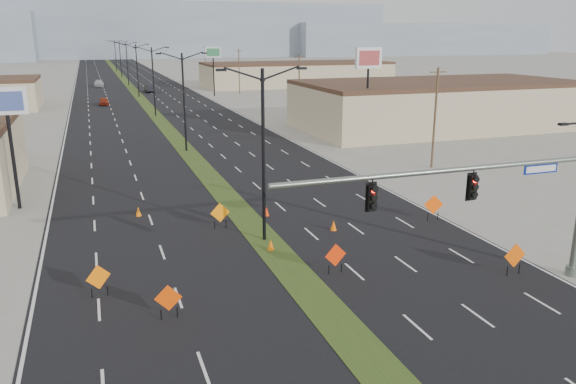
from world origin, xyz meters
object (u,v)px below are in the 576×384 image
object	(u,v)px
streetlight_2	(153,79)
car_mid	(149,88)
car_left	(104,101)
construction_sign_5	(434,205)
pole_sign_west	(7,112)
construction_sign_1	(168,299)
pole_sign_east_far	(213,56)
streetlight_3	(137,69)
streetlight_1	(184,99)
construction_sign_3	(336,256)
signal_mast	(506,193)
streetlight_6	(115,55)
construction_sign_0	(98,278)
streetlight_4	(127,62)
car_far	(99,84)
streetlight_0	(263,150)
construction_sign_2	(220,214)
cone_3	(138,211)
pole_sign_east_near	(368,65)
cone_2	(334,225)
construction_sign_4	(515,257)
cone_1	(266,211)
streetlight_5	(120,58)
cone_0	(271,245)

from	to	relation	value
streetlight_2	car_mid	bearing A→B (deg)	85.53
streetlight_2	car_left	size ratio (longest dim) A/B	2.58
construction_sign_5	pole_sign_west	xyz separation A→B (m)	(-25.90, 11.89, 5.77)
construction_sign_1	pole_sign_east_far	distance (m)	91.36
streetlight_3	car_left	bearing A→B (deg)	-120.77
streetlight_3	construction_sign_5	distance (m)	85.06
streetlight_3	car_mid	xyz separation A→B (m)	(2.87, 8.78, -4.59)
streetlight_1	construction_sign_3	world-z (taller)	streetlight_1
signal_mast	streetlight_6	distance (m)	178.21
streetlight_6	construction_sign_0	bearing A→B (deg)	-93.12
streetlight_4	car_far	distance (m)	8.59
streetlight_0	construction_sign_2	xyz separation A→B (m)	(-2.00, 2.93, -4.45)
streetlight_0	cone_3	bearing A→B (deg)	132.97
signal_mast	construction_sign_3	xyz separation A→B (m)	(-6.56, 4.17, -3.85)
construction_sign_1	pole_sign_west	bearing A→B (deg)	118.77
construction_sign_2	pole_sign_east_near	xyz separation A→B (m)	(22.25, 23.84, 7.60)
cone_2	construction_sign_3	bearing A→B (deg)	-113.03
construction_sign_5	cone_2	xyz separation A→B (m)	(-6.94, 0.35, -0.70)
car_left	car_mid	size ratio (longest dim) A/B	0.78
signal_mast	construction_sign_0	size ratio (longest dim) A/B	10.19
construction_sign_0	cone_2	distance (m)	14.80
construction_sign_3	construction_sign_4	xyz separation A→B (m)	(8.44, -3.16, 0.06)
cone_3	pole_sign_east_near	bearing A→B (deg)	36.09
car_far	cone_1	distance (m)	105.86
cone_2	pole_sign_east_far	distance (m)	81.56
construction_sign_2	car_left	bearing A→B (deg)	91.53
streetlight_1	construction_sign_4	world-z (taller)	streetlight_1
streetlight_6	construction_sign_2	size ratio (longest dim) A/B	6.06
pole_sign_east_near	streetlight_0	bearing A→B (deg)	-137.06
streetlight_0	construction_sign_2	bearing A→B (deg)	124.35
pole_sign_west	pole_sign_east_far	bearing A→B (deg)	66.13
car_mid	car_far	xyz separation A→B (m)	(-9.76, 17.08, -0.08)
signal_mast	streetlight_5	xyz separation A→B (m)	(-8.56, 150.00, 0.63)
construction_sign_2	construction_sign_3	distance (m)	9.63
car_mid	cone_0	xyz separation A→B (m)	(-3.03, -94.53, -0.49)
streetlight_3	cone_2	world-z (taller)	streetlight_3
streetlight_3	cone_3	distance (m)	77.31
streetlight_3	pole_sign_east_near	xyz separation A→B (m)	(20.25, -57.23, 3.15)
streetlight_1	construction_sign_1	bearing A→B (deg)	-100.51
construction_sign_5	cone_1	xyz separation A→B (m)	(-10.03, 4.50, -0.70)
cone_1	signal_mast	bearing A→B (deg)	-63.71
car_mid	construction_sign_0	xyz separation A→B (m)	(-12.29, -97.44, 0.11)
construction_sign_4	pole_sign_east_near	bearing A→B (deg)	74.76
streetlight_4	car_left	world-z (taller)	streetlight_4
car_left	pole_sign_west	xyz separation A→B (m)	(-7.50, -60.68, 6.13)
signal_mast	construction_sign_2	bearing A→B (deg)	129.23
construction_sign_1	streetlight_6	bearing A→B (deg)	95.02
construction_sign_4	pole_sign_east_near	size ratio (longest dim) A/B	0.16
streetlight_3	construction_sign_4	world-z (taller)	streetlight_3
signal_mast	car_mid	bearing A→B (deg)	93.17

